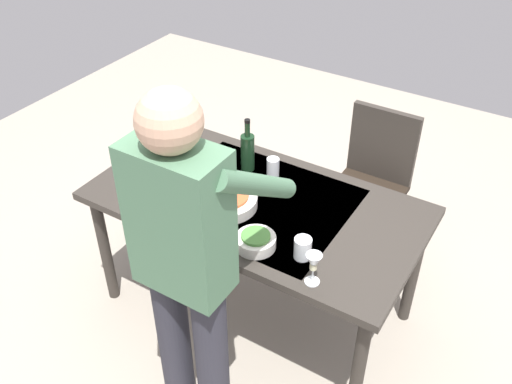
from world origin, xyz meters
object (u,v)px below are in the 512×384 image
at_px(water_cup_near_left, 273,168).
at_px(wine_glass_left, 149,174).
at_px(dinner_plate_near, 160,161).
at_px(dining_table, 256,212).
at_px(wine_glass_right, 314,264).
at_px(person_server, 187,262).
at_px(side_bowl_salad, 256,241).
at_px(serving_bowl_pasta, 226,200).
at_px(wine_bottle, 248,151).
at_px(water_cup_near_right, 303,248).
at_px(chair_near, 373,176).

bearing_deg(water_cup_near_left, wine_glass_left, 43.93).
bearing_deg(dinner_plate_near, dining_table, 178.43).
distance_m(dining_table, wine_glass_right, 0.63).
distance_m(person_server, side_bowl_salad, 0.45).
relative_size(wine_glass_left, serving_bowl_pasta, 0.50).
bearing_deg(wine_glass_left, water_cup_near_left, -136.07).
bearing_deg(water_cup_near_left, wine_bottle, 4.54).
height_order(serving_bowl_pasta, dinner_plate_near, serving_bowl_pasta).
relative_size(wine_bottle, dinner_plate_near, 1.29).
relative_size(wine_glass_left, water_cup_near_right, 1.52).
xyz_separation_m(person_server, serving_bowl_pasta, (0.22, -0.58, -0.18)).
bearing_deg(serving_bowl_pasta, water_cup_near_left, -100.97).
bearing_deg(wine_glass_right, serving_bowl_pasta, -22.18).
bearing_deg(chair_near, person_server, 82.85).
bearing_deg(wine_glass_left, person_server, 141.76).
bearing_deg(water_cup_near_right, serving_bowl_pasta, -14.62).
bearing_deg(side_bowl_salad, dining_table, -58.64).
relative_size(dining_table, person_server, 0.96).
bearing_deg(wine_bottle, wine_glass_right, 139.94).
xyz_separation_m(dining_table, side_bowl_salad, (-0.17, 0.29, 0.11)).
bearing_deg(side_bowl_salad, person_server, 82.49).
height_order(wine_glass_left, water_cup_near_left, wine_glass_left).
distance_m(person_server, dinner_plate_near, 1.04).
bearing_deg(dinner_plate_near, chair_near, -139.22).
xyz_separation_m(wine_glass_left, water_cup_near_right, (-0.87, 0.02, -0.05)).
height_order(water_cup_near_left, side_bowl_salad, water_cup_near_left).
xyz_separation_m(person_server, wine_bottle, (0.30, -0.90, -0.10)).
xyz_separation_m(wine_glass_left, dinner_plate_near, (0.13, -0.23, -0.10)).
bearing_deg(water_cup_near_right, wine_glass_left, -1.51).
distance_m(dining_table, water_cup_near_right, 0.47).
bearing_deg(water_cup_near_right, wine_glass_right, 133.01).
relative_size(wine_bottle, serving_bowl_pasta, 0.99).
relative_size(water_cup_near_right, side_bowl_salad, 0.55).
bearing_deg(wine_glass_right, water_cup_near_left, -47.70).
height_order(water_cup_near_right, side_bowl_salad, water_cup_near_right).
xyz_separation_m(chair_near, wine_glass_right, (-0.18, 1.16, 0.33)).
relative_size(wine_bottle, wine_glass_left, 1.96).
relative_size(serving_bowl_pasta, dinner_plate_near, 1.30).
bearing_deg(dining_table, wine_glass_left, 23.79).
relative_size(wine_glass_left, water_cup_near_left, 1.43).
bearing_deg(water_cup_near_right, chair_near, -86.14).
relative_size(wine_glass_right, water_cup_near_left, 1.43).
xyz_separation_m(wine_glass_left, water_cup_near_left, (-0.45, -0.44, -0.05)).
height_order(dining_table, side_bowl_salad, side_bowl_salad).
distance_m(dining_table, person_server, 0.76).
bearing_deg(water_cup_near_left, side_bowl_salad, 112.32).
distance_m(chair_near, side_bowl_salad, 1.14).
bearing_deg(water_cup_near_left, dining_table, 98.72).
height_order(dining_table, wine_glass_right, wine_glass_right).
height_order(dining_table, wine_glass_left, wine_glass_left).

